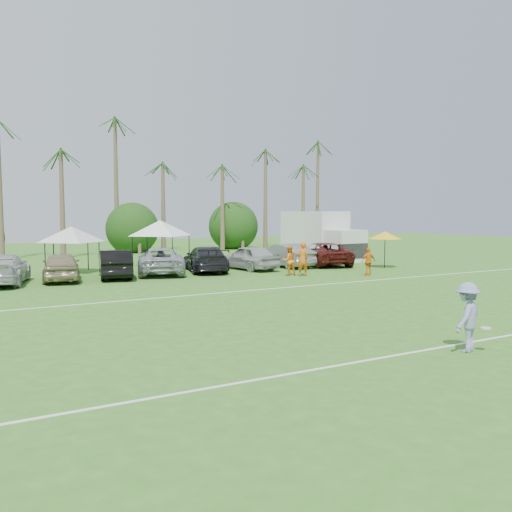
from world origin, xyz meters
TOP-DOWN VIEW (x-y plane):
  - ground at (0.00, 0.00)m, footprint 120.00×120.00m
  - field_lines at (0.00, 8.00)m, footprint 80.00×12.10m
  - palm_tree_4 at (-4.00, 38.00)m, footprint 2.40×2.40m
  - palm_tree_5 at (0.00, 38.00)m, footprint 2.40×2.40m
  - palm_tree_6 at (4.00, 38.00)m, footprint 2.40×2.40m
  - palm_tree_7 at (8.00, 38.00)m, footprint 2.40×2.40m
  - palm_tree_8 at (13.00, 38.00)m, footprint 2.40×2.40m
  - palm_tree_9 at (18.00, 38.00)m, footprint 2.40×2.40m
  - palm_tree_10 at (23.00, 38.00)m, footprint 2.40×2.40m
  - palm_tree_11 at (27.00, 38.00)m, footprint 2.40×2.40m
  - bush_tree_2 at (6.00, 39.00)m, footprint 4.00×4.00m
  - bush_tree_3 at (16.00, 39.00)m, footprint 4.00×4.00m
  - sideline_player_a at (8.33, 17.52)m, footprint 0.78×0.59m
  - sideline_player_b at (7.87, 18.17)m, footprint 0.93×0.79m
  - sideline_player_c at (11.67, 15.85)m, footprint 0.96×0.47m
  - box_truck at (15.89, 25.73)m, footprint 2.95×7.07m
  - canopy_tent_left at (-2.36, 25.71)m, footprint 3.92×3.92m
  - canopy_tent_right at (3.52, 26.74)m, footprint 4.35×4.35m
  - market_umbrella at (15.39, 18.49)m, footprint 2.09×2.09m
  - frisbee_player at (2.10, 1.38)m, footprint 1.33×1.03m
  - parked_car_3 at (-6.53, 22.05)m, footprint 3.50×5.65m
  - parked_car_4 at (-3.73, 22.05)m, footprint 2.72×4.76m
  - parked_car_5 at (-0.93, 21.95)m, footprint 2.67×4.88m
  - parked_car_6 at (1.87, 22.46)m, footprint 4.22×6.02m
  - parked_car_7 at (4.67, 22.33)m, footprint 3.51×5.65m
  - parked_car_8 at (7.47, 22.01)m, footprint 2.33×4.66m
  - parked_car_9 at (10.27, 22.29)m, footprint 1.96×4.74m
  - parked_car_10 at (13.07, 21.95)m, footprint 3.89×5.97m

SIDE VIEW (x-z plane):
  - ground at x=0.00m, z-range 0.00..0.00m
  - field_lines at x=0.00m, z-range 0.00..0.01m
  - parked_car_3 at x=-6.53m, z-range 0.00..1.53m
  - parked_car_4 at x=-3.73m, z-range 0.00..1.53m
  - parked_car_5 at x=-0.93m, z-range 0.00..1.53m
  - parked_car_6 at x=1.87m, z-range 0.00..1.53m
  - parked_car_7 at x=4.67m, z-range 0.00..1.53m
  - parked_car_8 at x=7.47m, z-range 0.00..1.53m
  - parked_car_9 at x=10.27m, z-range 0.00..1.53m
  - parked_car_10 at x=13.07m, z-range 0.00..1.53m
  - sideline_player_c at x=11.67m, z-range 0.00..1.58m
  - sideline_player_b at x=7.87m, z-range 0.00..1.69m
  - frisbee_player at x=2.10m, z-range 0.00..1.80m
  - sideline_player_a at x=8.33m, z-range 0.00..1.92m
  - bush_tree_2 at x=6.00m, z-range -0.20..3.80m
  - bush_tree_3 at x=16.00m, z-range -0.20..3.80m
  - box_truck at x=15.89m, z-range 0.12..3.71m
  - market_umbrella at x=15.39m, z-range 0.92..3.25m
  - canopy_tent_left at x=-2.36m, z-range 1.13..4.31m
  - canopy_tent_right at x=3.52m, z-range 1.26..4.78m
  - palm_tree_4 at x=-4.00m, z-range 3.03..11.93m
  - palm_tree_8 at x=13.00m, z-range 3.03..11.93m
  - palm_tree_5 at x=0.00m, z-range 3.40..13.30m
  - palm_tree_9 at x=18.00m, z-range 3.40..13.30m
  - palm_tree_6 at x=4.00m, z-range 3.76..14.66m
  - palm_tree_10 at x=23.00m, z-range 3.76..14.66m
  - palm_tree_7 at x=8.00m, z-range 4.11..16.01m
  - palm_tree_11 at x=27.00m, z-range 4.11..16.01m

